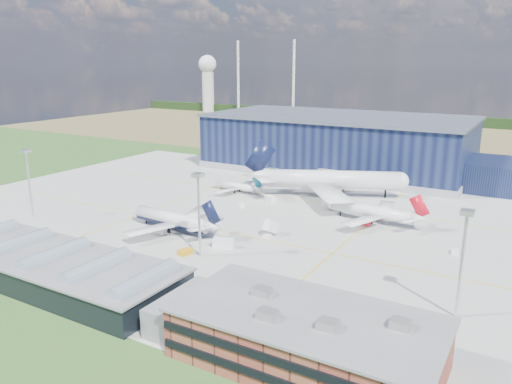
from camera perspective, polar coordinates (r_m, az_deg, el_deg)
name	(u,v)px	position (r m, az deg, el deg)	size (l,w,h in m)	color
ground	(230,221)	(164.66, -2.95, -3.31)	(600.00, 600.00, 0.00)	#274E1D
apron	(246,213)	(172.70, -1.13, -2.41)	(220.00, 160.00, 0.08)	#989994
farmland	(403,136)	(364.70, 16.45, 6.11)	(600.00, 220.00, 0.01)	brown
treeline	(428,120)	(441.72, 19.08, 7.84)	(600.00, 8.00, 8.00)	black
horizon_dressing	(231,79)	(507.94, -2.88, 12.83)	(440.20, 18.00, 70.00)	silver
hangar	(343,146)	(243.62, 9.93, 5.22)	(145.00, 62.00, 26.10)	#0F1434
ops_building	(306,337)	(90.00, 5.77, -16.20)	(46.00, 23.00, 10.90)	brown
glass_concourse	(66,270)	(125.80, -20.87, -8.35)	(78.00, 23.00, 8.60)	black
light_mast_west	(28,172)	(181.09, -24.63, 2.07)	(2.60, 2.60, 23.00)	silver
light_mast_center	(199,201)	(131.20, -6.56, -1.07)	(2.60, 2.60, 23.00)	silver
light_mast_east	(464,247)	(107.33, 22.64, -5.77)	(2.60, 2.60, 23.00)	silver
airliner_navy	(171,212)	(155.79, -9.67, -2.26)	(36.58, 35.79, 11.93)	white
airliner_red	(372,205)	(165.71, 13.07, -1.50)	(35.08, 34.32, 11.44)	white
airliner_widebody	(333,170)	(193.39, 8.81, 2.49)	(64.40, 63.00, 21.00)	white
airliner_regional	(235,183)	(199.38, -2.38, 1.09)	(24.29, 23.76, 7.92)	white
gse_tug_a	(185,252)	(137.55, -8.10, -6.81)	(2.30, 3.76, 1.57)	orange
gse_van_a	(224,243)	(141.39, -3.73, -5.85)	(2.61, 5.99, 2.61)	white
gse_cart_a	(455,252)	(147.17, 21.80, -6.36)	(1.93, 2.89, 1.25)	white
gse_van_b	(271,199)	(185.81, 1.67, -0.82)	(2.29, 5.00, 2.29)	white
gse_tug_c	(296,179)	(219.59, 4.55, 1.46)	(1.97, 3.15, 1.38)	orange
gse_cart_b	(241,205)	(179.37, -1.68, -1.54)	(2.10, 3.16, 1.37)	white
airstair	(271,230)	(150.60, 1.73, -4.35)	(2.16, 5.39, 3.45)	white
car_a	(204,292)	(114.84, -5.93, -11.32)	(1.54, 3.84, 1.31)	#99999E
car_b	(133,272)	(127.70, -13.84, -8.91)	(1.37, 3.93, 1.30)	#99999E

